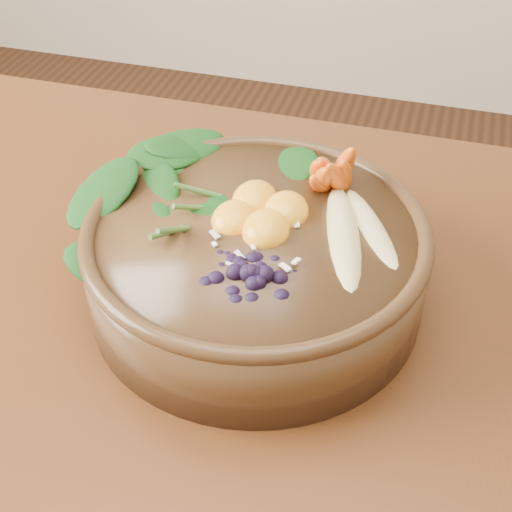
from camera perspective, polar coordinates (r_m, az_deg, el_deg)
dining_table at (r=0.72m, az=-3.50°, el=-13.29°), size 1.60×0.90×0.75m
stoneware_bowl at (r=0.67m, az=0.00°, el=-0.65°), size 0.37×0.37×0.09m
kale_heap at (r=0.69m, az=-3.63°, el=7.36°), size 0.24×0.22×0.05m
carrot_cluster at (r=0.69m, az=5.41°, el=9.19°), size 0.08×0.08×0.09m
banana_halves at (r=0.64m, az=8.24°, el=3.08°), size 0.11×0.18×0.03m
mandarin_cluster at (r=0.65m, az=0.35°, el=4.49°), size 0.11×0.12×0.04m
blueberry_pile at (r=0.58m, az=-0.24°, el=-0.05°), size 0.17×0.14×0.04m
coconut_flakes at (r=0.62m, az=0.02°, el=1.30°), size 0.11×0.09×0.01m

